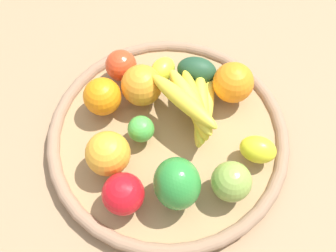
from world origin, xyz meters
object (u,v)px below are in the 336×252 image
lemon_1 (163,70)px  apple_1 (231,181)px  orange_1 (108,154)px  orange_3 (233,83)px  bell_pepper (177,184)px  avocado (197,71)px  banana_bunch (195,105)px  orange_0 (142,85)px  apple_0 (121,65)px  lemon_0 (258,149)px  apple_2 (123,194)px  lime_0 (141,129)px  orange_2 (102,96)px

lemon_1 → apple_1: bearing=-53.6°
orange_1 → orange_3: 0.28m
bell_pepper → orange_1: 0.14m
avocado → orange_1: size_ratio=1.01×
avocado → orange_3: orange_3 is taller
banana_bunch → apple_1: 0.16m
orange_0 → apple_1: size_ratio=1.15×
orange_1 → apple_1: (0.22, -0.01, -0.00)m
bell_pepper → orange_1: (-0.13, 0.04, -0.01)m
bell_pepper → orange_0: 0.22m
apple_0 → bell_pepper: bearing=-56.4°
orange_1 → apple_0: 0.20m
lemon_0 → apple_0: bearing=154.9°
orange_0 → orange_3: size_ratio=1.01×
avocado → orange_1: bearing=-119.8°
lemon_1 → bell_pepper: bearing=-73.5°
bell_pepper → banana_bunch: bell_pepper is taller
lemon_1 → apple_2: apple_2 is taller
lime_0 → avocado: bearing=61.7°
apple_2 → lime_0: size_ratio=1.44×
bell_pepper → apple_2: bell_pepper is taller
avocado → orange_0: orange_0 is taller
lemon_1 → apple_0: (-0.08, -0.01, 0.01)m
orange_3 → apple_2: orange_3 is taller
orange_2 → avocado: bearing=31.3°
lemon_1 → bell_pepper: size_ratio=0.62×
orange_1 → lemon_0: size_ratio=1.20×
banana_bunch → orange_1: banana_bunch is taller
banana_bunch → apple_0: size_ratio=2.57×
orange_3 → apple_0: orange_3 is taller
orange_3 → orange_2: size_ratio=1.09×
lime_0 → bell_pepper: bearing=-50.1°
orange_1 → orange_0: bearing=80.3°
apple_2 → orange_2: (-0.09, 0.18, 0.00)m
banana_bunch → lime_0: 0.11m
avocado → apple_1: bearing=-67.8°
orange_3 → avocado: bearing=161.2°
lemon_1 → lemon_0: lemon_0 is taller
apple_2 → apple_0: size_ratio=1.13×
orange_3 → orange_2: bearing=-162.4°
banana_bunch → apple_1: banana_bunch is taller
orange_2 → orange_1: bearing=-69.7°
orange_1 → apple_1: size_ratio=1.14×
bell_pepper → apple_1: 0.10m
avocado → orange_0: (-0.10, -0.07, 0.01)m
orange_2 → apple_1: (0.26, -0.13, -0.00)m
lime_0 → lemon_0: size_ratio=0.75×
apple_2 → orange_2: orange_2 is taller
orange_1 → banana_bunch: bearing=43.0°
apple_2 → lemon_0: 0.26m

